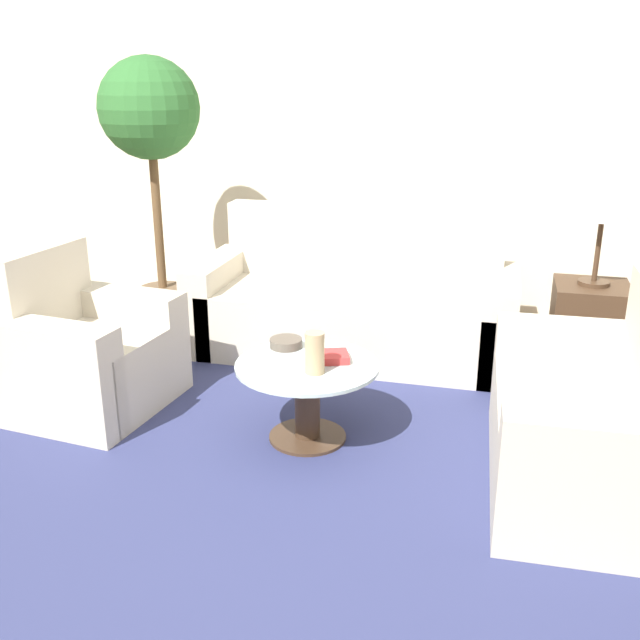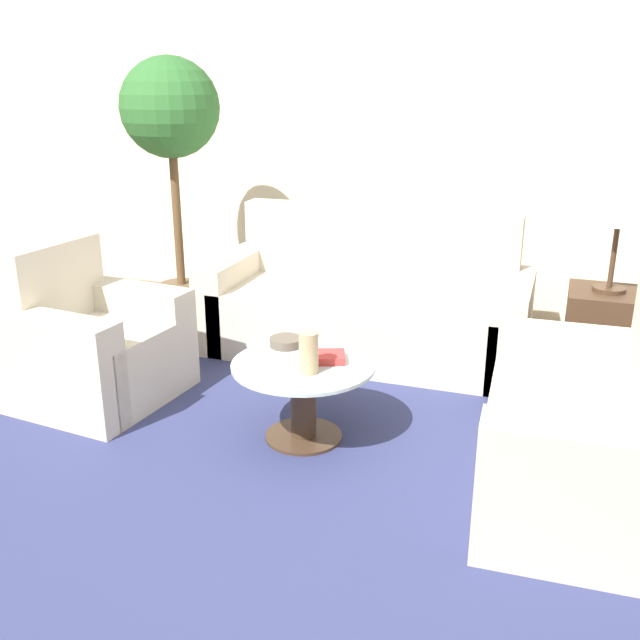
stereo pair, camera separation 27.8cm
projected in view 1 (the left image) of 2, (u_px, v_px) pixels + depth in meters
The scene contains 13 objects.
ground_plane at pixel (284, 510), 3.01m from camera, with size 14.00×14.00×0.00m, color brown.
wall_back at pixel (398, 137), 5.23m from camera, with size 10.00×0.06×2.60m.
rug at pixel (308, 438), 3.60m from camera, with size 3.58×3.39×0.01m.
sofa_main at pixel (355, 307), 4.68m from camera, with size 2.05×0.82×0.91m.
armchair at pixel (82, 356), 3.88m from camera, with size 0.83×0.89×0.87m.
loveseat at pixel (603, 427), 3.10m from camera, with size 0.82×1.29×0.89m.
coffee_table at pixel (307, 391), 3.51m from camera, with size 0.71×0.71×0.41m.
side_table at pixel (587, 331), 4.25m from camera, with size 0.42×0.42×0.58m.
table_lamp at pixel (604, 205), 4.00m from camera, with size 0.29×0.29×0.60m.
potted_plant at pixel (151, 131), 4.71m from camera, with size 0.67×0.67×1.86m.
vase at pixel (315, 353), 3.33m from camera, with size 0.09×0.09×0.20m.
bowl at pixel (286, 343), 3.66m from camera, with size 0.17×0.17×0.05m.
book_stack at pixel (327, 357), 3.49m from camera, with size 0.24×0.21×0.04m.
Camera 1 is at (0.79, -2.45, 1.75)m, focal length 40.00 mm.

